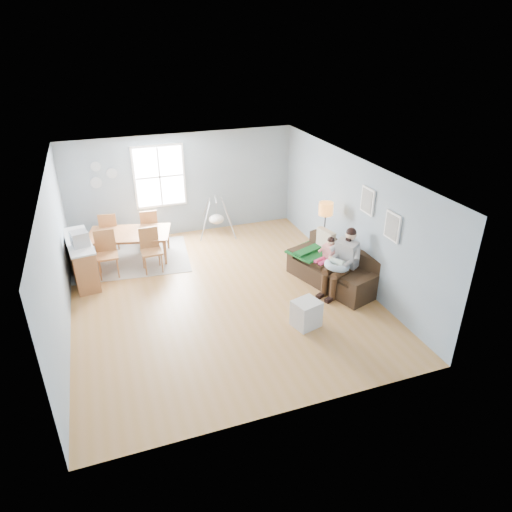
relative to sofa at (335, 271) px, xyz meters
name	(u,v)px	position (x,y,z in m)	size (l,w,h in m)	color
room	(216,185)	(-2.51, 0.35, 2.12)	(8.40, 9.40, 3.90)	#B07B3E
window	(159,177)	(-3.11, 3.81, 1.35)	(1.32, 0.08, 1.62)	white
pictures	(380,213)	(0.46, -0.70, 1.55)	(0.05, 1.34, 0.74)	white
wall_plates	(101,175)	(-4.51, 3.82, 1.53)	(0.67, 0.02, 0.66)	#9EB2BE
sofa	(335,271)	(0.00, 0.00, 0.00)	(1.48, 2.24, 0.84)	black
green_throw	(311,251)	(-0.29, 0.63, 0.24)	(0.95, 0.77, 0.04)	#12511C
beige_pillow	(326,241)	(0.04, 0.58, 0.47)	(0.14, 0.51, 0.51)	#B8AE8C
father	(343,260)	(-0.03, -0.32, 0.44)	(1.06, 0.78, 1.39)	gray
nursing_pillow	(337,265)	(-0.18, -0.37, 0.35)	(0.53, 0.53, 0.15)	#ABC5D6
infant	(336,261)	(-0.20, -0.34, 0.43)	(0.26, 0.36, 0.14)	silver
toddler	(327,252)	(-0.14, 0.17, 0.41)	(0.55, 0.39, 0.81)	silver
floor_lamp	(326,214)	(0.10, 0.80, 1.02)	(0.32, 0.32, 1.59)	black
storage_cube	(306,314)	(-1.29, -1.26, -0.03)	(0.57, 0.53, 0.53)	silver
rug	(132,258)	(-4.11, 2.70, -0.29)	(2.70, 2.06, 0.01)	#9D988F
dining_table	(130,246)	(-4.11, 2.70, 0.04)	(1.91, 1.07, 0.67)	brown
chair_sw	(106,250)	(-4.66, 2.09, 0.31)	(0.48, 0.48, 1.05)	olive
chair_se	(150,246)	(-3.70, 1.99, 0.29)	(0.47, 0.47, 1.01)	olive
chair_nw	(109,229)	(-4.53, 3.41, 0.27)	(0.50, 0.50, 0.99)	olive
chair_ne	(149,225)	(-3.55, 3.32, 0.27)	(0.46, 0.46, 0.98)	olive
counter	(82,259)	(-5.21, 2.07, 0.18)	(0.71, 1.73, 0.94)	brown
monitor	(79,239)	(-5.15, 1.75, 0.81)	(0.41, 0.39, 0.32)	#A9AAAE
baby_swing	(217,219)	(-1.74, 3.45, 0.15)	(1.13, 1.15, 0.99)	#A9AAAE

